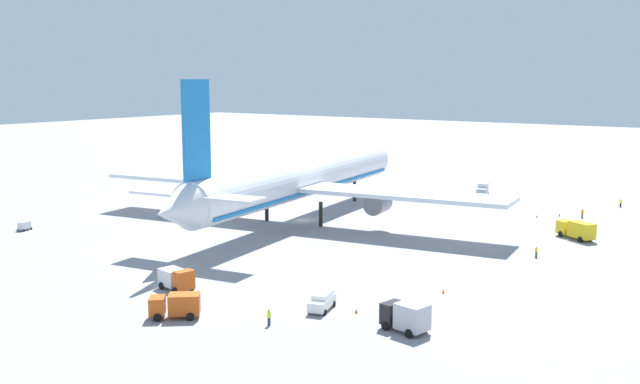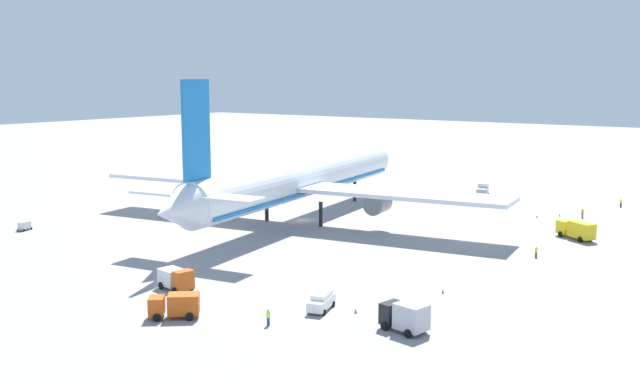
{
  "view_description": "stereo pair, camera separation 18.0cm",
  "coord_description": "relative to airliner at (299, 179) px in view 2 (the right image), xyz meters",
  "views": [
    {
      "loc": [
        -104.96,
        -77.94,
        25.91
      ],
      "look_at": [
        0.99,
        -3.32,
        5.44
      ],
      "focal_mm": 40.75,
      "sensor_mm": 36.0,
      "label": 1
    },
    {
      "loc": [
        -104.85,
        -78.08,
        25.91
      ],
      "look_at": [
        0.99,
        -3.32,
        5.44
      ],
      "focal_mm": 40.75,
      "sensor_mm": 36.0,
      "label": 2
    }
  ],
  "objects": [
    {
      "name": "ground_worker_2",
      "position": [
        33.15,
        -41.26,
        -6.86
      ],
      "size": [
        0.53,
        0.53,
        1.72
      ],
      "color": "#3F3F47",
      "rests_on": "ground"
    },
    {
      "name": "service_van",
      "position": [
        -39.19,
        -32.61,
        -6.7
      ],
      "size": [
        5.11,
        3.07,
        1.97
      ],
      "color": "white",
      "rests_on": "ground"
    },
    {
      "name": "ground_worker_1",
      "position": [
        49.42,
        -44.33,
        -6.85
      ],
      "size": [
        0.48,
        0.48,
        1.73
      ],
      "color": "black",
      "rests_on": "ground"
    },
    {
      "name": "traffic_cone_0",
      "position": [
        32.36,
        -37.31,
        -7.46
      ],
      "size": [
        0.36,
        0.36,
        0.55
      ],
      "primitive_type": "cone",
      "color": "orange",
      "rests_on": "ground"
    },
    {
      "name": "airliner",
      "position": [
        0.0,
        0.0,
        0.0
      ],
      "size": [
        79.66,
        78.29,
        25.69
      ],
      "color": "silver",
      "rests_on": "ground"
    },
    {
      "name": "ground_plane",
      "position": [
        1.24,
        0.16,
        -7.73
      ],
      "size": [
        600.0,
        600.0,
        0.0
      ],
      "primitive_type": "plane",
      "color": "gray"
    },
    {
      "name": "service_truck_2",
      "position": [
        -39.97,
        -43.73,
        -6.05
      ],
      "size": [
        3.51,
        5.31,
        3.12
      ],
      "color": "black",
      "rests_on": "ground"
    },
    {
      "name": "service_truck_3",
      "position": [
        14.33,
        -45.52,
        -6.11
      ],
      "size": [
        5.35,
        7.05,
        2.98
      ],
      "color": "yellow",
      "rests_on": "ground"
    },
    {
      "name": "traffic_cone_2",
      "position": [
        28.62,
        -34.22,
        -7.46
      ],
      "size": [
        0.36,
        0.36,
        0.55
      ],
      "primitive_type": "cone",
      "color": "orange",
      "rests_on": "ground"
    },
    {
      "name": "service_truck_0",
      "position": [
        44.24,
        -16.91,
        -6.05
      ],
      "size": [
        6.31,
        3.61,
        3.21
      ],
      "color": "#999EA5",
      "rests_on": "ground"
    },
    {
      "name": "service_truck_4",
      "position": [
        -43.18,
        -13.5,
        -6.25
      ],
      "size": [
        3.35,
        5.22,
        2.77
      ],
      "color": "#BF4C14",
      "rests_on": "ground"
    },
    {
      "name": "ground_worker_0",
      "position": [
        -46.7,
        -31.03,
        -6.85
      ],
      "size": [
        0.56,
        0.56,
        1.74
      ],
      "color": "navy",
      "rests_on": "ground"
    },
    {
      "name": "traffic_cone_3",
      "position": [
        -37.96,
        -36.41,
        -7.46
      ],
      "size": [
        0.36,
        0.36,
        0.55
      ],
      "primitive_type": "cone",
      "color": "orange",
      "rests_on": "ground"
    },
    {
      "name": "service_truck_1",
      "position": [
        -50.61,
        -21.2,
        -6.25
      ],
      "size": [
        5.16,
        5.55,
        2.66
      ],
      "color": "#BF4C14",
      "rests_on": "ground"
    },
    {
      "name": "baggage_cart_0",
      "position": [
        -33.33,
        33.84,
        -6.91
      ],
      "size": [
        2.93,
        1.96,
        1.51
      ],
      "color": "gray",
      "rests_on": "ground"
    },
    {
      "name": "traffic_cone_1",
      "position": [
        -25.49,
        -41.02,
        -7.46
      ],
      "size": [
        0.36,
        0.36,
        0.55
      ],
      "primitive_type": "cone",
      "color": "orange",
      "rests_on": "ground"
    },
    {
      "name": "ground_worker_3",
      "position": [
        -1.36,
        -44.27,
        -6.91
      ],
      "size": [
        0.53,
        0.53,
        1.62
      ],
      "color": "#3F3F47",
      "rests_on": "ground"
    }
  ]
}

